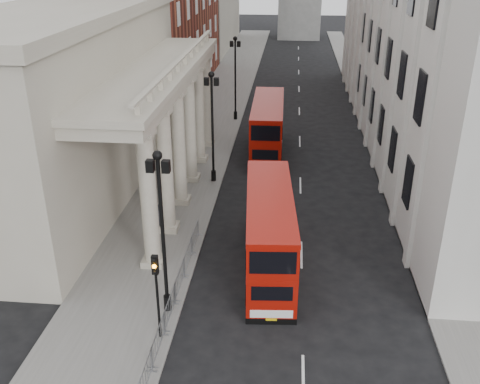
% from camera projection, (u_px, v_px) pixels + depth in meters
% --- Properties ---
extents(ground, '(260.00, 260.00, 0.00)m').
position_uv_depth(ground, '(161.00, 370.00, 22.70)').
color(ground, black).
rests_on(ground, ground).
extents(sidewalk_west, '(6.00, 140.00, 0.12)m').
position_uv_depth(sidewalk_west, '(203.00, 138.00, 50.05)').
color(sidewalk_west, slate).
rests_on(sidewalk_west, ground).
extents(sidewalk_east, '(3.00, 140.00, 0.12)m').
position_uv_depth(sidewalk_east, '(382.00, 143.00, 48.61)').
color(sidewalk_east, slate).
rests_on(sidewalk_east, ground).
extents(kerb, '(0.20, 140.00, 0.14)m').
position_uv_depth(kerb, '(235.00, 139.00, 49.79)').
color(kerb, slate).
rests_on(kerb, ground).
extents(portico_building, '(9.00, 28.00, 12.00)m').
position_uv_depth(portico_building, '(68.00, 109.00, 37.38)').
color(portico_building, '#A39B89').
rests_on(portico_building, ground).
extents(lamp_post_south, '(1.05, 0.44, 8.32)m').
position_uv_depth(lamp_post_south, '(162.00, 223.00, 24.31)').
color(lamp_post_south, black).
rests_on(lamp_post_south, sidewalk_west).
extents(lamp_post_mid, '(1.05, 0.44, 8.32)m').
position_uv_depth(lamp_post_mid, '(212.00, 120.00, 38.77)').
color(lamp_post_mid, black).
rests_on(lamp_post_mid, sidewalk_west).
extents(lamp_post_north, '(1.05, 0.44, 8.32)m').
position_uv_depth(lamp_post_north, '(235.00, 73.00, 53.23)').
color(lamp_post_north, black).
rests_on(lamp_post_north, sidewalk_west).
extents(traffic_light, '(0.28, 0.33, 4.30)m').
position_uv_depth(traffic_light, '(156.00, 282.00, 23.23)').
color(traffic_light, black).
rests_on(traffic_light, sidewalk_west).
extents(crowd_barriers, '(0.50, 18.75, 1.10)m').
position_uv_depth(crowd_barriers, '(164.00, 324.00, 24.46)').
color(crowd_barriers, gray).
rests_on(crowd_barriers, sidewalk_west).
extents(bus_near, '(3.20, 10.34, 4.40)m').
position_uv_depth(bus_near, '(269.00, 231.00, 29.06)').
color(bus_near, '#990F07').
rests_on(bus_near, ground).
extents(bus_far, '(2.72, 10.59, 4.56)m').
position_uv_depth(bus_far, '(268.00, 127.00, 45.44)').
color(bus_far, '#8E0E06').
rests_on(bus_far, ground).
extents(pedestrian_a, '(0.79, 0.72, 1.81)m').
position_uv_depth(pedestrian_a, '(160.00, 218.00, 33.15)').
color(pedestrian_a, black).
rests_on(pedestrian_a, sidewalk_west).
extents(pedestrian_b, '(0.91, 0.78, 1.64)m').
position_uv_depth(pedestrian_b, '(166.00, 186.00, 37.75)').
color(pedestrian_b, '#2A2422').
rests_on(pedestrian_b, sidewalk_west).
extents(pedestrian_c, '(0.85, 0.56, 1.71)m').
position_uv_depth(pedestrian_c, '(165.00, 186.00, 37.71)').
color(pedestrian_c, black).
rests_on(pedestrian_c, sidewalk_west).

